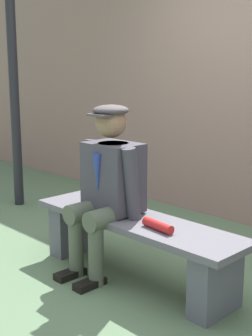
{
  "coord_description": "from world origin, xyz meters",
  "views": [
    {
      "loc": [
        -2.29,
        2.31,
        1.51
      ],
      "look_at": [
        0.09,
        0.0,
        0.81
      ],
      "focal_mm": 51.1,
      "sensor_mm": 36.0,
      "label": 1
    }
  ],
  "objects_px": {
    "bench": "(135,238)",
    "seated_man": "(107,182)",
    "lamp_post": "(11,16)",
    "rolled_magazine": "(158,226)"
  },
  "relations": [
    {
      "from": "bench",
      "to": "lamp_post",
      "type": "bearing_deg",
      "value": -10.89
    },
    {
      "from": "seated_man",
      "to": "rolled_magazine",
      "type": "distance_m",
      "value": 0.55
    },
    {
      "from": "bench",
      "to": "rolled_magazine",
      "type": "relative_size",
      "value": 6.92
    },
    {
      "from": "rolled_magazine",
      "to": "lamp_post",
      "type": "distance_m",
      "value": 3.03
    },
    {
      "from": "bench",
      "to": "lamp_post",
      "type": "distance_m",
      "value": 2.88
    },
    {
      "from": "rolled_magazine",
      "to": "lamp_post",
      "type": "xyz_separation_m",
      "value": [
        2.55,
        -0.51,
        1.54
      ]
    },
    {
      "from": "rolled_magazine",
      "to": "seated_man",
      "type": "bearing_deg",
      "value": -1.68
    },
    {
      "from": "seated_man",
      "to": "rolled_magazine",
      "type": "height_order",
      "value": "seated_man"
    },
    {
      "from": "bench",
      "to": "seated_man",
      "type": "relative_size",
      "value": 1.4
    },
    {
      "from": "bench",
      "to": "rolled_magazine",
      "type": "distance_m",
      "value": 0.35
    }
  ]
}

